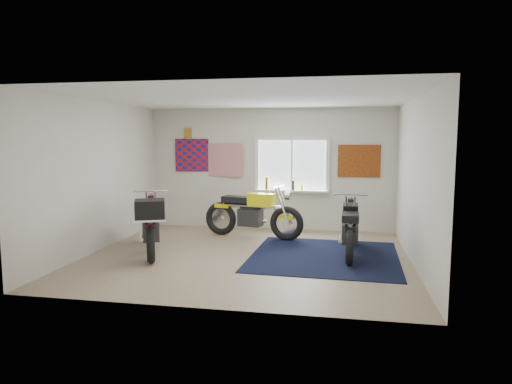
% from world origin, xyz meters
% --- Properties ---
extents(ground, '(5.50, 5.50, 0.00)m').
position_xyz_m(ground, '(0.00, 0.00, 0.00)').
color(ground, '#9E896B').
rests_on(ground, ground).
extents(room_shell, '(5.50, 5.50, 5.50)m').
position_xyz_m(room_shell, '(0.00, 0.00, 1.64)').
color(room_shell, white).
rests_on(room_shell, ground).
extents(navy_rug, '(2.59, 2.69, 0.01)m').
position_xyz_m(navy_rug, '(1.32, 0.23, 0.01)').
color(navy_rug, black).
rests_on(navy_rug, ground).
extents(window_assembly, '(1.66, 0.17, 1.26)m').
position_xyz_m(window_assembly, '(0.50, 2.47, 1.37)').
color(window_assembly, white).
rests_on(window_assembly, room_shell).
extents(oil_bottles, '(0.85, 0.07, 0.28)m').
position_xyz_m(oil_bottles, '(0.25, 2.40, 1.01)').
color(oil_bottles, '#806312').
rests_on(oil_bottles, window_assembly).
extents(flag_display, '(1.60, 0.10, 1.17)m').
position_xyz_m(flag_display, '(-1.90, 2.48, 2.15)').
color(flag_display, red).
rests_on(flag_display, room_shell).
extents(triumph_poster, '(0.90, 0.03, 0.70)m').
position_xyz_m(triumph_poster, '(1.95, 2.48, 1.55)').
color(triumph_poster, '#A54C14').
rests_on(triumph_poster, room_shell).
extents(yellow_triumph, '(2.15, 0.73, 1.09)m').
position_xyz_m(yellow_triumph, '(-0.20, 1.50, 0.48)').
color(yellow_triumph, black).
rests_on(yellow_triumph, ground).
extents(black_chrome_bike, '(0.61, 2.00, 1.03)m').
position_xyz_m(black_chrome_bike, '(1.75, 0.44, 0.45)').
color(black_chrome_bike, black).
rests_on(black_chrome_bike, navy_rug).
extents(maroon_tourer, '(1.13, 2.04, 1.07)m').
position_xyz_m(maroon_tourer, '(-1.68, -0.19, 0.56)').
color(maroon_tourer, black).
rests_on(maroon_tourer, ground).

